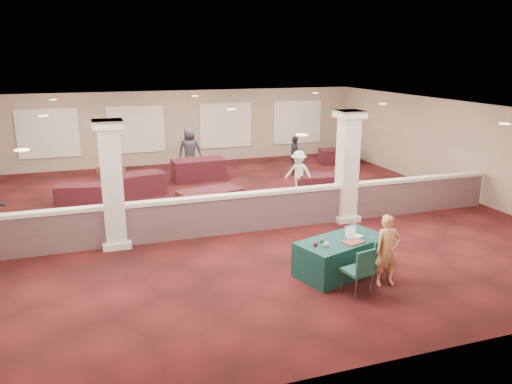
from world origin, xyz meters
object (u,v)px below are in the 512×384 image
object	(u,v)px
conf_chair_side	(361,268)
attendee_d	(190,151)
near_table	(341,256)
woman	(388,251)
conf_chair_main	(378,256)
far_table_front_left	(82,194)
far_table_back_right	(338,156)
far_table_front_right	(322,184)
far_table_back_center	(199,170)
attendee_b	(299,173)
attendee_c	(295,156)
far_table_front_center	(210,202)
far_table_back_left	(136,184)

from	to	relation	value
conf_chair_side	attendee_d	size ratio (longest dim) A/B	0.52
near_table	woman	bearing A→B (deg)	-71.13
conf_chair_main	far_table_front_left	size ratio (longest dim) A/B	0.60
far_table_back_right	far_table_front_right	bearing A→B (deg)	-124.03
near_table	far_table_back_center	world-z (taller)	far_table_back_center
attendee_b	conf_chair_side	bearing A→B (deg)	-58.71
near_table	far_table_back_center	distance (m)	9.49
far_table_front_right	attendee_c	xyz separation A→B (m)	(0.18, 2.91, 0.45)
woman	attendee_b	bearing A→B (deg)	86.01
far_table_front_right	attendee_b	bearing A→B (deg)	169.96
far_table_back_right	attendee_d	world-z (taller)	attendee_d
attendee_c	far_table_front_left	bearing A→B (deg)	126.55
far_table_front_left	far_table_front_center	xyz separation A→B (m)	(3.68, -2.35, 0.05)
far_table_front_left	far_table_front_center	world-z (taller)	far_table_front_center
near_table	far_table_back_left	world-z (taller)	near_table
conf_chair_side	far_table_back_center	xyz separation A→B (m)	(-0.99, 10.49, -0.18)
woman	conf_chair_side	bearing A→B (deg)	-157.50
far_table_back_center	attendee_d	size ratio (longest dim) A/B	1.05
far_table_front_left	far_table_back_center	size ratio (longest dim) A/B	0.81
conf_chair_side	far_table_back_right	world-z (taller)	conf_chair_side
far_table_front_left	far_table_front_right	world-z (taller)	far_table_front_right
woman	attendee_c	xyz separation A→B (m)	(2.09, 9.90, 0.02)
near_table	far_table_back_center	size ratio (longest dim) A/B	1.02
conf_chair_main	far_table_front_right	bearing A→B (deg)	64.04
near_table	far_table_front_left	distance (m)	9.19
far_table_back_left	attendee_c	world-z (taller)	attendee_c
far_table_back_center	attendee_c	bearing A→B (deg)	-5.16
woman	attendee_b	size ratio (longest dim) A/B	1.00
attendee_b	conf_chair_main	bearing A→B (deg)	-54.10
far_table_front_center	attendee_b	distance (m)	3.68
far_table_back_center	attendee_b	xyz separation A→B (m)	(2.83, -3.11, 0.36)
far_table_back_center	attendee_d	bearing A→B (deg)	96.13
far_table_back_center	far_table_back_right	bearing A→B (deg)	8.22
attendee_d	near_table	bearing A→B (deg)	116.31
far_table_front_right	attendee_b	distance (m)	0.96
woman	attendee_b	world-z (taller)	attendee_b
far_table_front_right	attendee_d	xyz separation A→B (m)	(-3.79, 4.34, 0.63)
attendee_b	far_table_back_right	bearing A→B (deg)	93.12
conf_chair_side	far_table_back_center	size ratio (longest dim) A/B	0.50
woman	far_table_back_right	size ratio (longest dim) A/B	0.93
near_table	far_table_front_right	xyz separation A→B (m)	(2.53, 6.16, -0.06)
woman	far_table_back_right	world-z (taller)	woman
woman	attendee_c	bearing A→B (deg)	82.64
attendee_b	attendee_d	distance (m)	5.13
far_table_back_right	woman	bearing A→B (deg)	-113.01
near_table	attendee_c	world-z (taller)	attendee_c
far_table_front_center	far_table_back_left	xyz separation A→B (m)	(-1.92, 2.90, -0.00)
near_table	far_table_back_left	bearing A→B (deg)	96.72
conf_chair_main	far_table_back_center	size ratio (longest dim) A/B	0.48
far_table_front_left	woman	bearing A→B (deg)	-53.73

